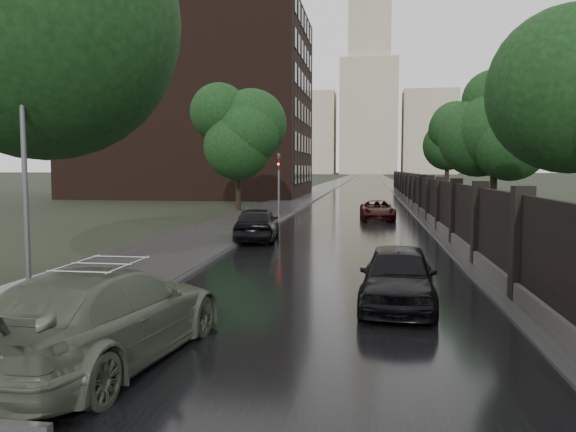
{
  "coord_description": "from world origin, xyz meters",
  "views": [
    {
      "loc": [
        1.14,
        -8.41,
        3.1
      ],
      "look_at": [
        -1.57,
        10.17,
        1.5
      ],
      "focal_mm": 35.0,
      "sensor_mm": 36.0,
      "label": 1
    }
  ],
  "objects_px": {
    "tree_right_b": "(495,132)",
    "traffic_light": "(279,180)",
    "tree_right_c": "(448,146)",
    "car_right_near": "(398,276)",
    "tree_left_far": "(238,137)",
    "volga_sedan": "(103,315)",
    "car_right_far": "(377,210)",
    "lamp_post": "(25,191)",
    "hatchback_left": "(257,224)"
  },
  "relations": [
    {
      "from": "car_right_near",
      "to": "hatchback_left",
      "type": "bearing_deg",
      "value": 119.91
    },
    {
      "from": "tree_right_c",
      "to": "traffic_light",
      "type": "height_order",
      "value": "tree_right_c"
    },
    {
      "from": "tree_right_b",
      "to": "volga_sedan",
      "type": "xyz_separation_m",
      "value": [
        -10.51,
        -22.23,
        -4.17
      ]
    },
    {
      "from": "tree_right_c",
      "to": "car_right_near",
      "type": "bearing_deg",
      "value": -99.06
    },
    {
      "from": "volga_sedan",
      "to": "car_right_far",
      "type": "xyz_separation_m",
      "value": [
        4.61,
        25.84,
        -0.19
      ]
    },
    {
      "from": "car_right_near",
      "to": "traffic_light",
      "type": "bearing_deg",
      "value": 109.53
    },
    {
      "from": "tree_right_b",
      "to": "car_right_near",
      "type": "distance_m",
      "value": 19.17
    },
    {
      "from": "tree_left_far",
      "to": "tree_right_c",
      "type": "xyz_separation_m",
      "value": [
        15.5,
        10.0,
        -0.29
      ]
    },
    {
      "from": "tree_left_far",
      "to": "tree_right_b",
      "type": "distance_m",
      "value": 17.45
    },
    {
      "from": "tree_right_b",
      "to": "volga_sedan",
      "type": "bearing_deg",
      "value": -115.3
    },
    {
      "from": "hatchback_left",
      "to": "car_right_near",
      "type": "bearing_deg",
      "value": 110.87
    },
    {
      "from": "tree_right_b",
      "to": "traffic_light",
      "type": "height_order",
      "value": "tree_right_b"
    },
    {
      "from": "lamp_post",
      "to": "car_right_near",
      "type": "bearing_deg",
      "value": 20.63
    },
    {
      "from": "volga_sedan",
      "to": "hatchback_left",
      "type": "distance_m",
      "value": 15.16
    },
    {
      "from": "tree_right_c",
      "to": "lamp_post",
      "type": "xyz_separation_m",
      "value": [
        -12.9,
        -38.5,
        -2.28
      ]
    },
    {
      "from": "tree_right_c",
      "to": "car_right_far",
      "type": "relative_size",
      "value": 1.66
    },
    {
      "from": "tree_right_c",
      "to": "car_right_near",
      "type": "xyz_separation_m",
      "value": [
        -5.71,
        -35.79,
        -4.26
      ]
    },
    {
      "from": "lamp_post",
      "to": "car_right_far",
      "type": "distance_m",
      "value": 25.19
    },
    {
      "from": "tree_left_far",
      "to": "traffic_light",
      "type": "bearing_deg",
      "value": -53.53
    },
    {
      "from": "traffic_light",
      "to": "lamp_post",
      "type": "bearing_deg",
      "value": -92.68
    },
    {
      "from": "tree_right_c",
      "to": "car_right_near",
      "type": "height_order",
      "value": "tree_right_c"
    },
    {
      "from": "lamp_post",
      "to": "traffic_light",
      "type": "bearing_deg",
      "value": 87.32
    },
    {
      "from": "tree_right_c",
      "to": "hatchback_left",
      "type": "bearing_deg",
      "value": -113.87
    },
    {
      "from": "car_right_near",
      "to": "car_right_far",
      "type": "distance_m",
      "value": 21.41
    },
    {
      "from": "tree_right_b",
      "to": "hatchback_left",
      "type": "bearing_deg",
      "value": -147.47
    },
    {
      "from": "tree_left_far",
      "to": "volga_sedan",
      "type": "height_order",
      "value": "tree_left_far"
    },
    {
      "from": "tree_right_b",
      "to": "tree_right_c",
      "type": "height_order",
      "value": "same"
    },
    {
      "from": "traffic_light",
      "to": "car_right_near",
      "type": "relative_size",
      "value": 0.99
    },
    {
      "from": "hatchback_left",
      "to": "tree_right_c",
      "type": "bearing_deg",
      "value": -119.72
    },
    {
      "from": "tree_left_far",
      "to": "hatchback_left",
      "type": "xyz_separation_m",
      "value": [
        4.4,
        -15.08,
        -4.51
      ]
    },
    {
      "from": "tree_right_c",
      "to": "car_right_far",
      "type": "xyz_separation_m",
      "value": [
        -5.9,
        -14.39,
        -4.36
      ]
    },
    {
      "from": "tree_left_far",
      "to": "tree_right_b",
      "type": "height_order",
      "value": "tree_left_far"
    },
    {
      "from": "tree_left_far",
      "to": "traffic_light",
      "type": "relative_size",
      "value": 1.85
    },
    {
      "from": "lamp_post",
      "to": "car_right_near",
      "type": "distance_m",
      "value": 7.94
    },
    {
      "from": "tree_right_b",
      "to": "car_right_far",
      "type": "distance_m",
      "value": 8.18
    },
    {
      "from": "volga_sedan",
      "to": "hatchback_left",
      "type": "relative_size",
      "value": 1.24
    },
    {
      "from": "lamp_post",
      "to": "tree_right_c",
      "type": "bearing_deg",
      "value": 71.48
    },
    {
      "from": "volga_sedan",
      "to": "hatchback_left",
      "type": "xyz_separation_m",
      "value": [
        -0.59,
        15.15,
        -0.04
      ]
    },
    {
      "from": "car_right_near",
      "to": "volga_sedan",
      "type": "bearing_deg",
      "value": -134.05
    },
    {
      "from": "tree_left_far",
      "to": "car_right_far",
      "type": "xyz_separation_m",
      "value": [
        9.6,
        -4.39,
        -4.65
      ]
    },
    {
      "from": "car_right_far",
      "to": "tree_left_far",
      "type": "bearing_deg",
      "value": 152.1
    },
    {
      "from": "car_right_near",
      "to": "tree_left_far",
      "type": "bearing_deg",
      "value": 113.98
    },
    {
      "from": "tree_right_b",
      "to": "traffic_light",
      "type": "distance_m",
      "value": 12.44
    },
    {
      "from": "tree_right_b",
      "to": "volga_sedan",
      "type": "relative_size",
      "value": 1.31
    },
    {
      "from": "traffic_light",
      "to": "hatchback_left",
      "type": "height_order",
      "value": "traffic_light"
    },
    {
      "from": "tree_left_far",
      "to": "car_right_near",
      "type": "bearing_deg",
      "value": -69.21
    },
    {
      "from": "volga_sedan",
      "to": "traffic_light",
      "type": "bearing_deg",
      "value": -80.82
    },
    {
      "from": "tree_right_c",
      "to": "hatchback_left",
      "type": "relative_size",
      "value": 1.62
    },
    {
      "from": "lamp_post",
      "to": "traffic_light",
      "type": "xyz_separation_m",
      "value": [
        1.1,
        23.49,
        -0.27
      ]
    },
    {
      "from": "hatchback_left",
      "to": "car_right_near",
      "type": "distance_m",
      "value": 11.99
    }
  ]
}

